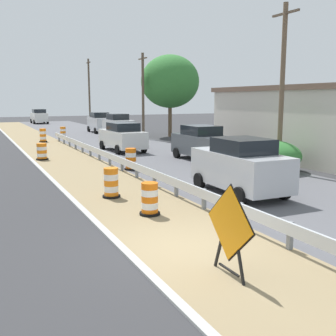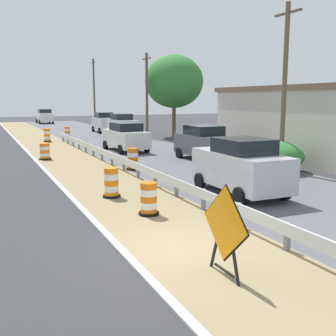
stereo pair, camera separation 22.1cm
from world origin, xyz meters
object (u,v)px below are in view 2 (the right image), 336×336
at_px(utility_pole_mid, 147,95).
at_px(car_trailing_near_lane, 205,143).
at_px(traffic_barrel_far, 45,152).
at_px(traffic_barrel_farther, 47,136).
at_px(car_lead_near_lane, 44,116).
at_px(car_distant_a, 122,126).
at_px(traffic_barrel_nearest, 149,200).
at_px(traffic_barrel_farthest, 67,133).
at_px(utility_pole_far, 94,92).
at_px(utility_pole_near, 284,86).
at_px(car_lead_far_lane, 125,137).
at_px(traffic_barrel_mid, 133,160).
at_px(traffic_barrel_close, 111,184).
at_px(car_trailing_far_lane, 241,166).
at_px(warning_sign_diamond, 225,227).
at_px(car_mid_far_lane, 104,122).

bearing_deg(utility_pole_mid, car_trailing_near_lane, -97.98).
height_order(traffic_barrel_far, traffic_barrel_farther, traffic_barrel_farther).
height_order(car_lead_near_lane, car_distant_a, car_distant_a).
relative_size(traffic_barrel_nearest, traffic_barrel_far, 1.04).
height_order(traffic_barrel_far, car_trailing_near_lane, car_trailing_near_lane).
height_order(traffic_barrel_farthest, utility_pole_far, utility_pole_far).
xyz_separation_m(car_lead_near_lane, utility_pole_near, (4.66, -47.49, 3.18)).
bearing_deg(car_trailing_near_lane, utility_pole_near, 17.61).
xyz_separation_m(car_lead_far_lane, utility_pole_mid, (4.79, 7.71, 3.01)).
distance_m(traffic_barrel_mid, utility_pole_mid, 17.06).
xyz_separation_m(traffic_barrel_farther, car_lead_near_lane, (3.85, 27.74, 0.54)).
distance_m(traffic_barrel_close, utility_pole_far, 41.75).
height_order(traffic_barrel_close, traffic_barrel_farther, traffic_barrel_farther).
relative_size(traffic_barrel_far, car_distant_a, 0.22).
xyz_separation_m(traffic_barrel_close, car_lead_near_lane, (4.78, 49.16, 0.56)).
bearing_deg(car_lead_far_lane, car_trailing_far_lane, 176.55).
bearing_deg(warning_sign_diamond, car_trailing_far_lane, -127.52).
xyz_separation_m(car_lead_far_lane, car_distant_a, (3.12, 9.93, 0.11)).
height_order(car_mid_far_lane, utility_pole_mid, utility_pole_mid).
distance_m(warning_sign_diamond, traffic_barrel_farthest, 32.52).
relative_size(traffic_barrel_mid, car_trailing_far_lane, 0.25).
distance_m(car_lead_far_lane, car_distant_a, 10.41).
distance_m(traffic_barrel_far, utility_pole_mid, 14.69).
bearing_deg(traffic_barrel_farther, warning_sign_diamond, -91.70).
relative_size(traffic_barrel_far, utility_pole_near, 0.12).
relative_size(traffic_barrel_farthest, car_lead_far_lane, 0.21).
distance_m(traffic_barrel_nearest, traffic_barrel_mid, 8.38).
bearing_deg(car_distant_a, traffic_barrel_farthest, -114.29).
distance_m(warning_sign_diamond, utility_pole_mid, 29.81).
relative_size(traffic_barrel_mid, car_mid_far_lane, 0.24).
relative_size(traffic_barrel_farther, utility_pole_far, 0.13).
bearing_deg(utility_pole_near, car_distant_a, 93.62).
bearing_deg(utility_pole_far, traffic_barrel_far, -110.45).
bearing_deg(traffic_barrel_nearest, traffic_barrel_farthest, 83.93).
bearing_deg(car_mid_far_lane, traffic_barrel_nearest, -12.08).
relative_size(traffic_barrel_close, traffic_barrel_farthest, 1.09).
distance_m(traffic_barrel_farthest, car_mid_far_lane, 6.45).
xyz_separation_m(traffic_barrel_close, utility_pole_mid, (9.78, 20.45, 3.51)).
relative_size(traffic_barrel_farthest, car_distant_a, 0.23).
bearing_deg(car_distant_a, warning_sign_diamond, -15.45).
bearing_deg(traffic_barrel_nearest, car_trailing_near_lane, 51.26).
bearing_deg(car_mid_far_lane, car_trailing_far_lane, -4.84).
xyz_separation_m(warning_sign_diamond, utility_pole_near, (9.37, 9.24, 3.20)).
relative_size(warning_sign_diamond, traffic_barrel_farther, 1.71).
bearing_deg(utility_pole_mid, traffic_barrel_mid, -114.75).
xyz_separation_m(car_mid_far_lane, car_trailing_far_lane, (-3.52, -30.58, -0.01)).
distance_m(car_distant_a, utility_pole_mid, 4.01).
bearing_deg(warning_sign_diamond, traffic_barrel_far, -87.25).
bearing_deg(warning_sign_diamond, traffic_barrel_farther, -91.63).
height_order(car_lead_far_lane, car_trailing_far_lane, car_trailing_far_lane).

